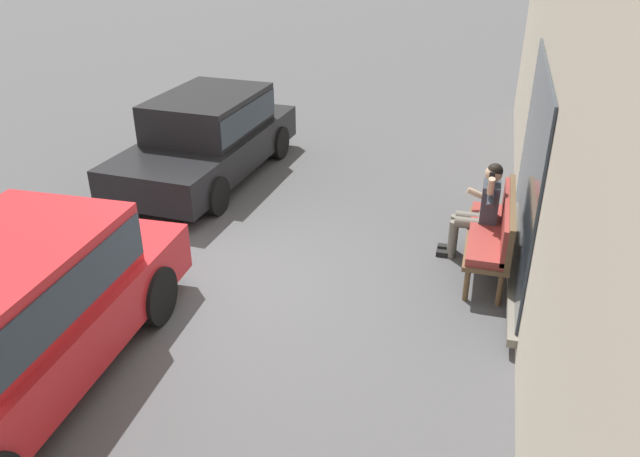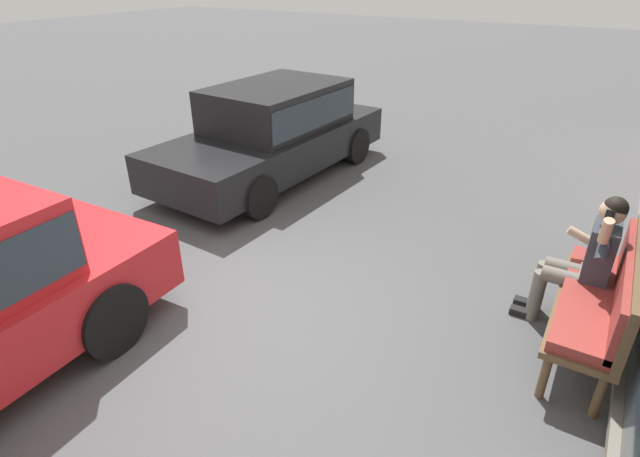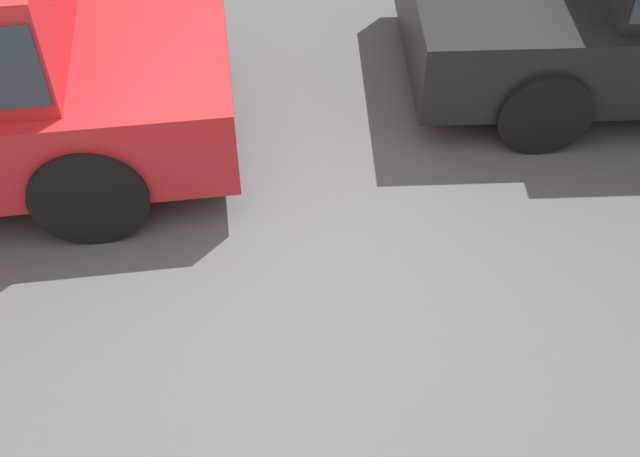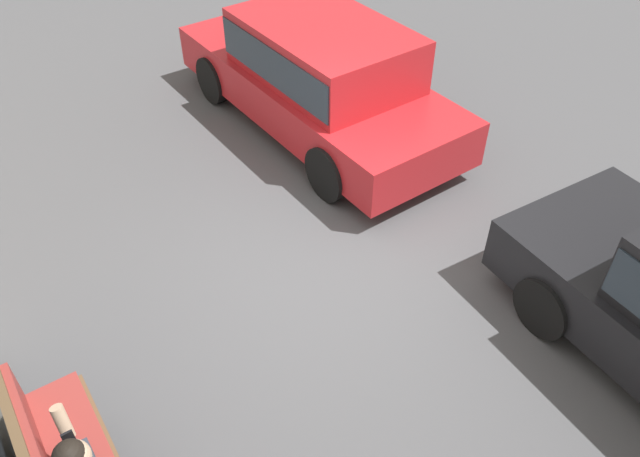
# 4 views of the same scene
# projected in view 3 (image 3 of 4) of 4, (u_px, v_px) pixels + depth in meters

# --- Properties ---
(ground_plane) EXTENTS (60.00, 60.00, 0.00)m
(ground_plane) POSITION_uv_depth(u_px,v_px,m) (278.00, 322.00, 4.36)
(ground_plane) COLOR #4C4C4F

